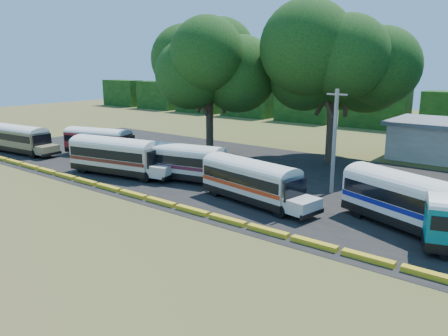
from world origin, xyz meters
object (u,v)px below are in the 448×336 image
Objects in this scene: bus_beige at (20,137)px; tree_west at (209,60)px; bus_cream_west at (117,154)px; bus_red at (100,140)px; bus_white_red at (252,179)px.

bus_beige is 0.69× the size of tree_west.
bus_beige is at bearing 170.41° from bus_cream_west.
bus_cream_west reaches higher than bus_red.
bus_beige is at bearing -167.94° from bus_white_red.
bus_beige is 30.33m from bus_white_red.
tree_west reaches higher than bus_red.
bus_cream_west is (16.25, 0.40, 0.12)m from bus_beige.
bus_beige is 16.25m from bus_cream_west.
bus_beige is 1.03× the size of bus_red.
tree_west reaches higher than bus_beige.
bus_red is 0.96× the size of bus_white_red.
bus_white_red is (14.06, 0.80, -0.15)m from bus_cream_west.
bus_cream_west is (8.29, -4.29, 0.19)m from bus_red.
bus_red is at bearing -138.86° from tree_west.
tree_west is (8.97, 7.84, 8.38)m from bus_red.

